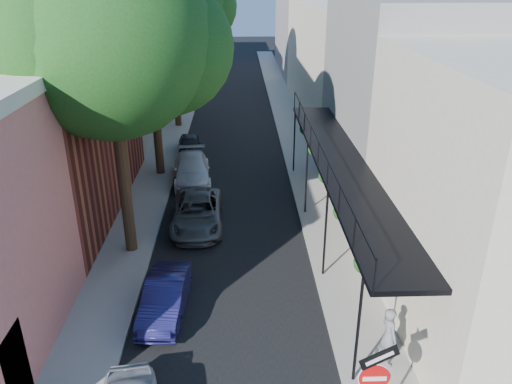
{
  "coord_description": "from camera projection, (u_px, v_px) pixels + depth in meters",
  "views": [
    {
      "loc": [
        0.39,
        -6.89,
        9.91
      ],
      "look_at": [
        0.97,
        9.18,
        2.8
      ],
      "focal_mm": 35.0,
      "sensor_mm": 36.0,
      "label": 1
    }
  ],
  "objects": [
    {
      "name": "road_surface",
      "position": [
        233.0,
        115.0,
        37.71
      ],
      "size": [
        6.0,
        64.0,
        0.01
      ],
      "primitive_type": "cube",
      "color": "black",
      "rests_on": "ground"
    },
    {
      "name": "sidewalk_left",
      "position": [
        180.0,
        115.0,
        37.56
      ],
      "size": [
        2.0,
        64.0,
        0.12
      ],
      "primitive_type": "cube",
      "color": "gray",
      "rests_on": "ground"
    },
    {
      "name": "sidewalk_right",
      "position": [
        286.0,
        114.0,
        37.82
      ],
      "size": [
        2.0,
        64.0,
        0.12
      ],
      "primitive_type": "cube",
      "color": "gray",
      "rests_on": "ground"
    },
    {
      "name": "buildings_left",
      "position": [
        97.0,
        51.0,
        34.28
      ],
      "size": [
        10.1,
        59.1,
        12.0
      ],
      "color": "#D6796D",
      "rests_on": "ground"
    },
    {
      "name": "buildings_right",
      "position": [
        357.0,
        55.0,
        35.75
      ],
      "size": [
        9.8,
        55.0,
        10.0
      ],
      "color": "beige",
      "rests_on": "ground"
    },
    {
      "name": "sign_post",
      "position": [
        374.0,
        382.0,
        10.46
      ],
      "size": [
        0.89,
        0.17,
        2.99
      ],
      "color": "#595B60",
      "rests_on": "ground"
    },
    {
      "name": "oak_near",
      "position": [
        123.0,
        39.0,
        16.37
      ],
      "size": [
        7.48,
        6.8,
        11.42
      ],
      "color": "#322214",
      "rests_on": "ground"
    },
    {
      "name": "oak_mid",
      "position": [
        158.0,
        37.0,
        23.99
      ],
      "size": [
        6.6,
        6.0,
        10.2
      ],
      "color": "#322214",
      "rests_on": "ground"
    },
    {
      "name": "oak_far",
      "position": [
        178.0,
        0.0,
        31.77
      ],
      "size": [
        7.7,
        7.0,
        11.9
      ],
      "color": "#322214",
      "rests_on": "ground"
    },
    {
      "name": "parked_car_b",
      "position": [
        165.0,
        297.0,
        15.63
      ],
      "size": [
        1.43,
        3.58,
        1.16
      ],
      "primitive_type": "imported",
      "rotation": [
        0.0,
        0.0,
        -0.06
      ],
      "color": "#181748",
      "rests_on": "ground"
    },
    {
      "name": "parked_car_c",
      "position": [
        197.0,
        213.0,
        20.99
      ],
      "size": [
        2.17,
        4.54,
        1.25
      ],
      "primitive_type": "imported",
      "rotation": [
        0.0,
        0.0,
        0.02
      ],
      "color": "#4C4E52",
      "rests_on": "ground"
    },
    {
      "name": "parked_car_d",
      "position": [
        192.0,
        170.0,
        25.51
      ],
      "size": [
        2.24,
        4.61,
        1.29
      ],
      "primitive_type": "imported",
      "rotation": [
        0.0,
        0.0,
        0.1
      ],
      "color": "silver",
      "rests_on": "ground"
    },
    {
      "name": "parked_car_e",
      "position": [
        190.0,
        145.0,
        29.33
      ],
      "size": [
        1.62,
        3.38,
        1.11
      ],
      "primitive_type": "imported",
      "rotation": [
        0.0,
        0.0,
        0.09
      ],
      "color": "black",
      "rests_on": "ground"
    },
    {
      "name": "pedestrian",
      "position": [
        389.0,
        336.0,
        13.31
      ],
      "size": [
        0.55,
        0.72,
        1.76
      ],
      "primitive_type": "imported",
      "rotation": [
        0.0,
        0.0,
        1.78
      ],
      "color": "slate",
      "rests_on": "sidewalk_right"
    }
  ]
}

